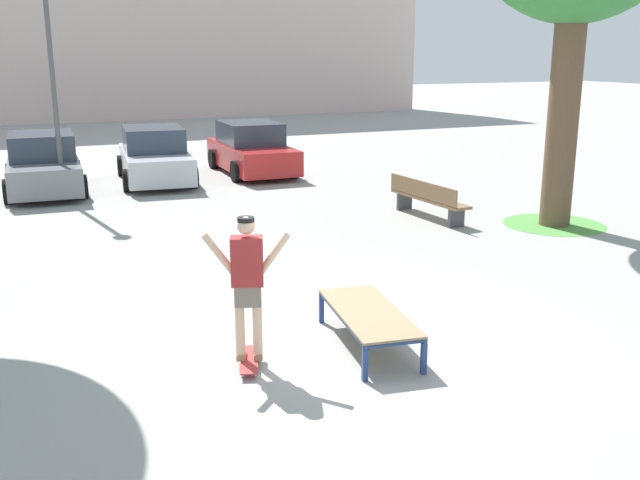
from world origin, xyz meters
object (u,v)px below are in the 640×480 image
Objects in this scene: car_grey at (43,165)px; car_red at (251,150)px; park_bench at (427,198)px; skate_box at (368,315)px; car_silver at (155,157)px; light_post at (49,38)px; skater at (247,278)px; skateboard at (250,360)px.

car_red is (5.84, 0.67, 0.00)m from car_grey.
park_bench is at bearing -77.41° from car_red.
skate_box is 12.73m from car_silver.
light_post is at bearing -160.48° from car_red.
car_silver is (1.39, 12.70, -0.38)m from skater.
skate_box is at bearing -0.68° from skater.
skater reaches higher than car_silver.
car_grey is 1.76× the size of park_bench.
skater is 11.46m from light_post.
skater reaches higher than skate_box.
skate_box is 2.42× the size of skateboard.
light_post is (-1.20, 11.06, 2.75)m from skater.
skater is 8.28m from park_bench.
car_silver is at bearing 32.45° from light_post.
skater is 0.29× the size of light_post.
car_grey is at bearing 104.91° from light_post.
skate_box is at bearing -76.16° from light_post.
skate_box is at bearing -127.28° from park_bench.
car_silver is at bearing 90.66° from skate_box.
car_silver is at bearing 123.14° from park_bench.
skater is at bearing -82.91° from car_grey.
car_silver is at bearing -173.99° from car_red.
skateboard is at bearing -135.85° from park_bench.
skate_box is 13.32m from car_red.
skate_box is 0.46× the size of car_silver.
skate_box is 0.82× the size of park_bench.
skate_box is 12.74m from car_grey.
skate_box is 7.25m from park_bench.
skate_box is 0.47× the size of car_grey.
skateboard is 12.45m from car_grey.
car_grey is at bearing 97.09° from skateboard.
car_red is (4.31, 13.01, 0.61)m from skateboard.
skateboard is 8.27m from park_bench.
car_silver is (1.39, 12.71, 0.61)m from skateboard.
skateboard is 0.19× the size of car_silver.
skater reaches higher than car_grey.
car_silver reaches higher than skateboard.
car_grey reaches higher than skate_box.
park_bench is at bearing 44.15° from skateboard.
skateboard is 12.80m from car_silver.
car_red reaches higher than skateboard.
skater is 12.79m from car_silver.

